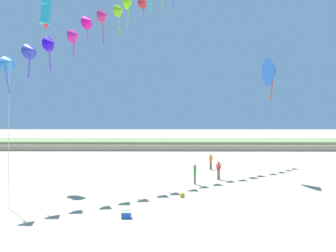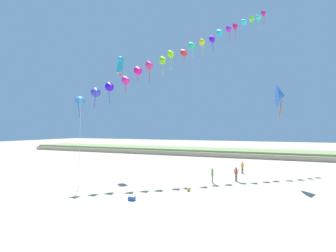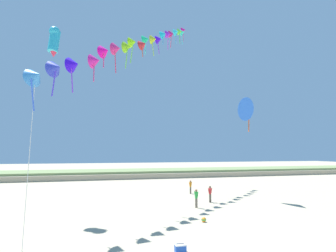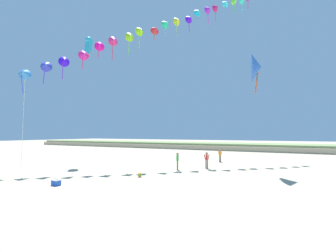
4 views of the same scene
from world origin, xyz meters
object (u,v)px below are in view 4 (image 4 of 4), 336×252
(person_mid_center, at_px, (207,159))
(beach_ball, at_px, (140,175))
(person_near_right, at_px, (220,155))
(large_kite_mid_trail, at_px, (256,67))
(large_kite_low_lead, at_px, (88,47))
(beach_cooler, at_px, (56,182))
(person_near_left, at_px, (177,160))

(person_mid_center, bearing_deg, beach_ball, -117.11)
(person_near_right, height_order, beach_ball, person_near_right)
(person_mid_center, relative_size, large_kite_mid_trail, 0.43)
(person_near_right, bearing_deg, person_mid_center, -89.21)
(large_kite_low_lead, xyz_separation_m, beach_cooler, (8.47, -10.70, -15.03))
(person_near_left, xyz_separation_m, large_kite_mid_trail, (7.38, 2.44, 9.15))
(person_mid_center, xyz_separation_m, beach_ball, (-3.64, -7.11, -0.81))
(person_near_left, distance_m, large_kite_mid_trail, 12.01)
(large_kite_mid_trail, height_order, beach_cooler, large_kite_mid_trail)
(beach_cooler, xyz_separation_m, beach_ball, (3.49, 5.30, -0.03))
(large_kite_mid_trail, xyz_separation_m, beach_ball, (-8.64, -7.35, -9.98))
(person_near_left, bearing_deg, large_kite_mid_trail, 18.28)
(beach_cooler, relative_size, beach_ball, 1.59)
(person_near_left, xyz_separation_m, large_kite_low_lead, (-13.22, 0.50, 14.23))
(large_kite_low_lead, bearing_deg, large_kite_mid_trail, 5.39)
(beach_ball, bearing_deg, person_near_left, 75.61)
(person_near_right, bearing_deg, large_kite_low_lead, -153.67)
(person_near_right, bearing_deg, large_kite_mid_trail, -48.45)
(person_near_left, xyz_separation_m, person_near_right, (2.30, 8.18, -0.04))
(person_near_right, distance_m, beach_cooler, 19.70)
(person_near_right, relative_size, large_kite_mid_trail, 0.42)
(person_mid_center, distance_m, large_kite_mid_trail, 10.45)
(person_near_left, relative_size, person_near_right, 1.04)
(large_kite_low_lead, bearing_deg, person_near_left, -2.15)
(person_near_right, distance_m, person_mid_center, 5.98)
(large_kite_mid_trail, distance_m, beach_ball, 15.11)
(beach_ball, bearing_deg, beach_cooler, -123.40)
(person_near_left, height_order, beach_ball, person_near_left)
(beach_cooler, bearing_deg, large_kite_low_lead, 128.35)
(person_mid_center, xyz_separation_m, beach_cooler, (-7.13, -12.41, -0.77))
(person_near_left, bearing_deg, beach_ball, -104.39)
(beach_cooler, distance_m, beach_ball, 6.35)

